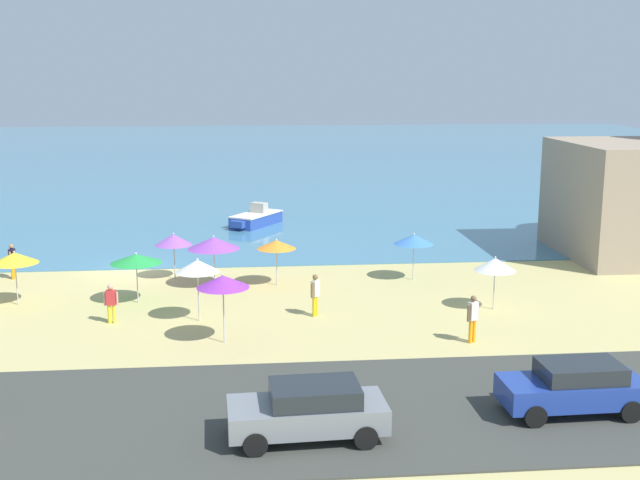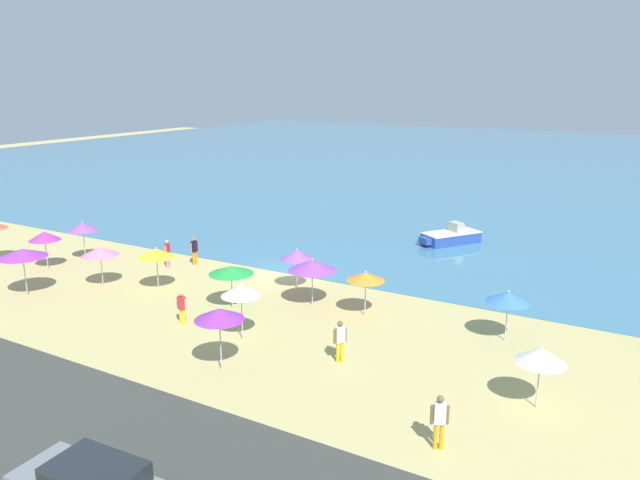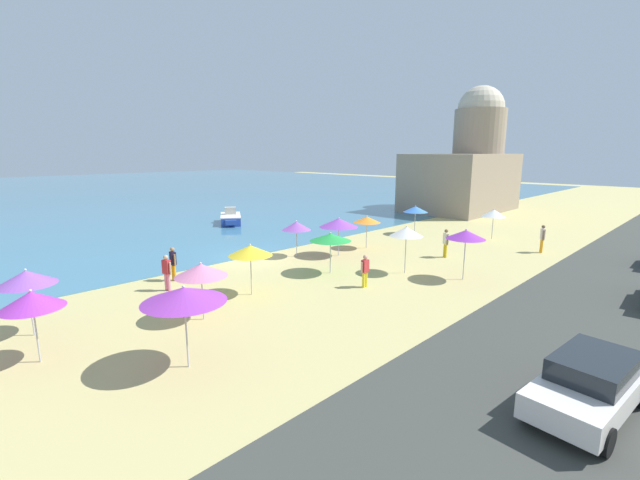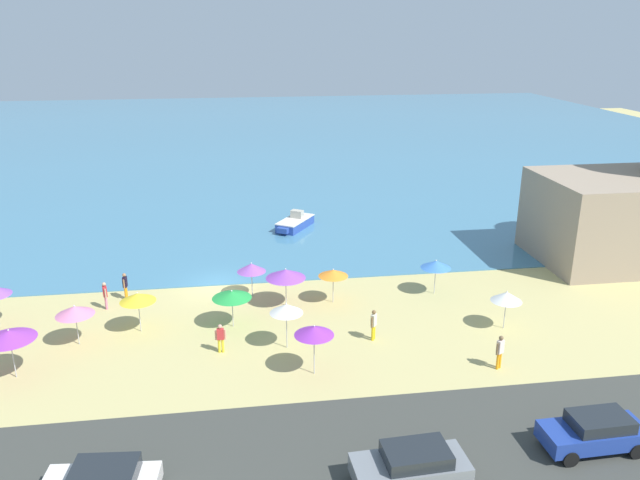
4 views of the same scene
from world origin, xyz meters
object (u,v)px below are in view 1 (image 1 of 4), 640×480
object	(u,v)px
beach_umbrella_4	(198,266)
beach_umbrella_11	(276,245)
beach_umbrella_1	(495,264)
skiff_nearshore	(256,218)
beach_umbrella_5	(136,259)
bather_0	(111,302)
parked_car_1	(309,410)
parked_car_0	(574,387)
beach_umbrella_9	(174,240)
beach_umbrella_6	(223,282)
bather_4	(473,316)
bather_1	(12,259)
beach_umbrella_0	(414,239)
beach_umbrella_7	(214,243)
beach_umbrella_3	(15,258)
bather_3	(315,293)

from	to	relation	value
beach_umbrella_4	beach_umbrella_11	size ratio (longest dim) A/B	1.17
beach_umbrella_1	skiff_nearshore	size ratio (longest dim) A/B	0.52
beach_umbrella_5	bather_0	world-z (taller)	beach_umbrella_5
beach_umbrella_4	parked_car_1	distance (m)	11.59
parked_car_0	beach_umbrella_9	bearing A→B (deg)	127.09
beach_umbrella_6	bather_4	xyz separation A→B (m)	(9.04, -0.85, -1.31)
bather_1	beach_umbrella_0	bearing A→B (deg)	-5.80
beach_umbrella_0	beach_umbrella_11	distance (m)	6.53
beach_umbrella_4	bather_1	xyz separation A→B (m)	(-9.23, 7.51, -1.28)
beach_umbrella_7	bather_1	distance (m)	10.02
beach_umbrella_11	beach_umbrella_7	bearing A→B (deg)	-178.65
beach_umbrella_5	bather_4	size ratio (longest dim) A/B	1.24
beach_umbrella_11	bather_4	xyz separation A→B (m)	(6.79, -8.81, -0.92)
beach_umbrella_6	beach_umbrella_9	bearing A→B (deg)	105.07
skiff_nearshore	beach_umbrella_3	bearing A→B (deg)	-121.44
beach_umbrella_1	beach_umbrella_5	world-z (taller)	beach_umbrella_1
bather_3	parked_car_0	xyz separation A→B (m)	(6.58, -10.24, -0.12)
bather_1	bather_4	bearing A→B (deg)	-29.90
beach_umbrella_0	bather_3	distance (m)	7.53
bather_0	bather_3	world-z (taller)	bather_3
beach_umbrella_11	parked_car_1	size ratio (longest dim) A/B	0.51
parked_car_1	beach_umbrella_7	bearing A→B (deg)	100.83
beach_umbrella_7	bather_4	bearing A→B (deg)	-42.15
beach_umbrella_3	bather_3	size ratio (longest dim) A/B	1.35
beach_umbrella_9	beach_umbrella_5	bearing A→B (deg)	-107.31
beach_umbrella_4	skiff_nearshore	bearing A→B (deg)	82.69
bather_3	parked_car_1	distance (m)	11.20
beach_umbrella_9	bather_3	distance (m)	9.13
bather_0	bather_1	distance (m)	9.50
beach_umbrella_11	bather_4	bearing A→B (deg)	-52.38
beach_umbrella_4	parked_car_0	world-z (taller)	beach_umbrella_4
beach_umbrella_11	bather_4	world-z (taller)	beach_umbrella_11
bather_4	parked_car_1	size ratio (longest dim) A/B	0.41
beach_umbrella_4	bather_0	size ratio (longest dim) A/B	1.62
bather_3	beach_umbrella_5	bearing A→B (deg)	160.27
bather_0	bather_4	xyz separation A→B (m)	(13.52, -3.60, 0.12)
bather_1	skiff_nearshore	size ratio (longest dim) A/B	0.39
beach_umbrella_3	skiff_nearshore	xyz separation A→B (m)	(10.37, 16.97, -1.55)
beach_umbrella_5	beach_umbrella_7	xyz separation A→B (m)	(3.20, 2.29, 0.13)
beach_umbrella_3	bather_1	size ratio (longest dim) A/B	1.38
beach_umbrella_7	bather_4	distance (m)	13.08
bather_4	beach_umbrella_4	bearing A→B (deg)	160.37
beach_umbrella_0	bather_4	size ratio (longest dim) A/B	1.27
beach_umbrella_7	parked_car_0	world-z (taller)	beach_umbrella_7
parked_car_0	parked_car_1	bearing A→B (deg)	-173.30
beach_umbrella_7	skiff_nearshore	xyz separation A→B (m)	(2.12, 14.82, -1.58)
beach_umbrella_11	bather_4	size ratio (longest dim) A/B	1.23
beach_umbrella_11	skiff_nearshore	xyz separation A→B (m)	(-0.75, 14.75, -1.43)
beach_umbrella_0	skiff_nearshore	size ratio (longest dim) A/B	0.52
beach_umbrella_6	bather_3	distance (m)	4.84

